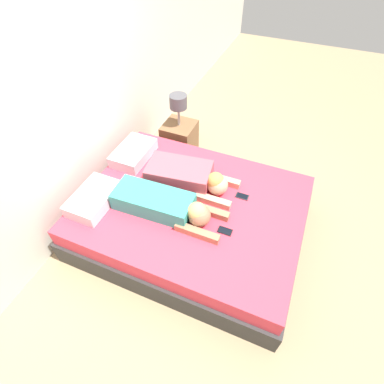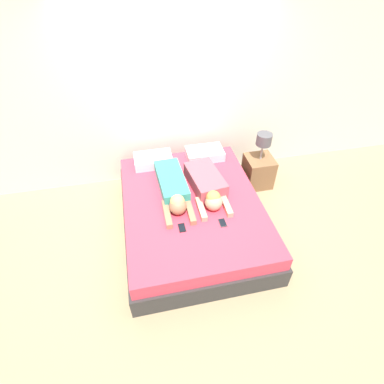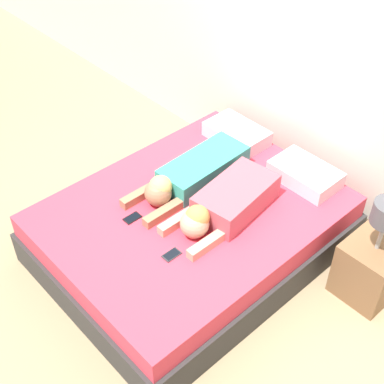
# 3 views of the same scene
# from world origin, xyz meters

# --- Properties ---
(ground_plane) EXTENTS (12.00, 12.00, 0.00)m
(ground_plane) POSITION_xyz_m (0.00, 0.00, 0.00)
(ground_plane) COLOR #9E8460
(wall_back) EXTENTS (12.00, 0.06, 2.60)m
(wall_back) POSITION_xyz_m (0.00, 1.25, 1.30)
(wall_back) COLOR beige
(wall_back) RESTS_ON ground_plane
(bed) EXTENTS (1.73, 2.20, 0.48)m
(bed) POSITION_xyz_m (0.00, 0.00, 0.24)
(bed) COLOR #2D2D2D
(bed) RESTS_ON ground_plane
(pillow_head_left) EXTENTS (0.53, 0.34, 0.13)m
(pillow_head_left) POSITION_xyz_m (-0.38, 0.87, 0.54)
(pillow_head_left) COLOR silver
(pillow_head_left) RESTS_ON bed
(pillow_head_right) EXTENTS (0.53, 0.34, 0.13)m
(pillow_head_right) POSITION_xyz_m (0.38, 0.87, 0.54)
(pillow_head_right) COLOR silver
(pillow_head_right) RESTS_ON bed
(person_left) EXTENTS (0.36, 1.10, 0.24)m
(person_left) POSITION_xyz_m (-0.20, 0.17, 0.57)
(person_left) COLOR teal
(person_left) RESTS_ON bed
(person_right) EXTENTS (0.45, 0.95, 0.24)m
(person_right) POSITION_xyz_m (0.22, 0.12, 0.58)
(person_right) COLOR #B24C59
(person_right) RESTS_ON bed
(cell_phone_left) EXTENTS (0.08, 0.13, 0.01)m
(cell_phone_left) POSITION_xyz_m (-0.20, -0.41, 0.48)
(cell_phone_left) COLOR black
(cell_phone_left) RESTS_ON bed
(cell_phone_right) EXTENTS (0.08, 0.13, 0.01)m
(cell_phone_right) POSITION_xyz_m (0.27, -0.43, 0.48)
(cell_phone_right) COLOR #2D2D33
(cell_phone_right) RESTS_ON bed
(nightstand) EXTENTS (0.40, 0.40, 0.88)m
(nightstand) POSITION_xyz_m (1.18, 0.68, 0.29)
(nightstand) COLOR brown
(nightstand) RESTS_ON ground_plane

